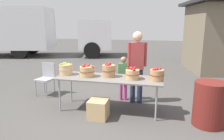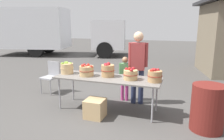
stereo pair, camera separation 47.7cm
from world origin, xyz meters
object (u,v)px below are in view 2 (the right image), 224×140
vendor_adult (138,62)px  apple_basket_green_0 (67,68)px  apple_basket_red_2 (131,74)px  market_table (107,79)px  folding_chair (51,75)px  produce_crate (95,108)px  apple_basket_red_0 (87,70)px  apple_basket_red_1 (108,70)px  child_customer (125,75)px  trash_barrel (208,108)px  apple_basket_red_3 (155,76)px  box_truck (50,30)px

vendor_adult → apple_basket_green_0: bearing=12.4°
apple_basket_green_0 → apple_basket_red_2: size_ratio=0.99×
market_table → folding_chair: bearing=161.3°
folding_chair → produce_crate: (1.79, -1.08, -0.32)m
market_table → apple_basket_red_0: 0.51m
vendor_adult → folding_chair: (-2.43, 0.03, -0.50)m
apple_basket_red_1 → child_customer: size_ratio=0.29×
produce_crate → vendor_adult: bearing=58.7°
apple_basket_green_0 → folding_chair: size_ratio=0.36×
market_table → apple_basket_green_0: (-1.01, 0.03, 0.17)m
produce_crate → market_table: bearing=75.9°
child_customer → produce_crate: child_customer is taller
market_table → child_customer: child_customer is taller
folding_chair → trash_barrel: folding_chair is taller
apple_basket_green_0 → folding_chair: 1.14m
apple_basket_red_3 → folding_chair: 3.00m
apple_basket_red_3 → apple_basket_green_0: bearing=179.0°
apple_basket_red_3 → market_table: bearing=179.6°
apple_basket_red_0 → folding_chair: size_ratio=0.39×
apple_basket_green_0 → produce_crate: size_ratio=0.80×
child_customer → trash_barrel: size_ratio=1.30×
apple_basket_red_1 → folding_chair: bearing=163.1°
apple_basket_red_1 → apple_basket_red_3: 1.04m
apple_basket_red_3 → trash_barrel: size_ratio=0.36×
box_truck → apple_basket_red_1: bearing=-61.0°
produce_crate → child_customer: bearing=75.2°
apple_basket_red_2 → apple_basket_red_3: size_ratio=1.02×
apple_basket_red_0 → trash_barrel: 2.53m
apple_basket_red_3 → box_truck: 9.83m
child_customer → box_truck: (-6.37, 5.97, 0.84)m
folding_chair → produce_crate: 2.11m
apple_basket_red_2 → apple_basket_green_0: bearing=178.7°
trash_barrel → produce_crate: bearing=-174.9°
apple_basket_red_2 → folding_chair: size_ratio=0.36×
market_table → apple_basket_red_1: size_ratio=7.20×
box_truck → market_table: bearing=-61.2°
apple_basket_red_1 → apple_basket_red_2: size_ratio=1.04×
box_truck → folding_chair: size_ratio=9.29×
apple_basket_red_2 → trash_barrel: size_ratio=0.36×
box_truck → folding_chair: bearing=-68.6°
apple_basket_red_1 → produce_crate: (-0.09, -0.51, -0.70)m
market_table → produce_crate: size_ratio=6.01×
apple_basket_red_1 → vendor_adult: size_ratio=0.19×
vendor_adult → produce_crate: size_ratio=4.47×
apple_basket_red_0 → apple_basket_red_1: 0.48m
market_table → apple_basket_red_0: apple_basket_red_0 is taller
child_customer → folding_chair: size_ratio=1.28×
folding_chair → trash_barrel: (3.89, -0.89, -0.09)m
apple_basket_red_1 → vendor_adult: vendor_adult is taller
apple_basket_red_0 → apple_basket_red_2: apple_basket_red_0 is taller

